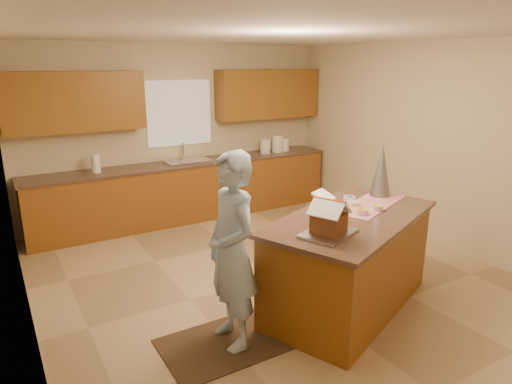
% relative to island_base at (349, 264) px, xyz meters
% --- Properties ---
extents(floor, '(5.50, 5.50, 0.00)m').
position_rel_island_base_xyz_m(floor, '(-0.31, 0.93, -0.47)').
color(floor, tan).
rests_on(floor, ground).
extents(ceiling, '(5.50, 5.50, 0.00)m').
position_rel_island_base_xyz_m(ceiling, '(-0.31, 0.93, 2.23)').
color(ceiling, silver).
rests_on(ceiling, floor).
extents(wall_back, '(5.50, 5.50, 0.00)m').
position_rel_island_base_xyz_m(wall_back, '(-0.31, 3.68, 0.88)').
color(wall_back, beige).
rests_on(wall_back, floor).
extents(wall_left, '(5.50, 5.50, 0.00)m').
position_rel_island_base_xyz_m(wall_left, '(-2.81, 0.93, 0.88)').
color(wall_left, beige).
rests_on(wall_left, floor).
extents(wall_right, '(5.50, 5.50, 0.00)m').
position_rel_island_base_xyz_m(wall_right, '(2.19, 0.93, 0.88)').
color(wall_right, beige).
rests_on(wall_right, floor).
extents(stone_accent, '(0.00, 2.50, 2.50)m').
position_rel_island_base_xyz_m(stone_accent, '(-2.79, 0.13, 0.78)').
color(stone_accent, gray).
rests_on(stone_accent, wall_left).
extents(window_curtain, '(1.05, 0.03, 1.00)m').
position_rel_island_base_xyz_m(window_curtain, '(-0.31, 3.65, 1.18)').
color(window_curtain, white).
rests_on(window_curtain, wall_back).
extents(back_counter_base, '(4.80, 0.60, 0.88)m').
position_rel_island_base_xyz_m(back_counter_base, '(-0.31, 3.38, -0.03)').
color(back_counter_base, brown).
rests_on(back_counter_base, floor).
extents(back_counter_top, '(4.85, 0.63, 0.04)m').
position_rel_island_base_xyz_m(back_counter_top, '(-0.31, 3.38, 0.43)').
color(back_counter_top, brown).
rests_on(back_counter_top, back_counter_base).
extents(upper_cabinet_left, '(1.85, 0.35, 0.80)m').
position_rel_island_base_xyz_m(upper_cabinet_left, '(-1.86, 3.50, 1.43)').
color(upper_cabinet_left, '#925E1F').
rests_on(upper_cabinet_left, wall_back).
extents(upper_cabinet_right, '(1.85, 0.35, 0.80)m').
position_rel_island_base_xyz_m(upper_cabinet_right, '(1.24, 3.50, 1.43)').
color(upper_cabinet_right, '#925E1F').
rests_on(upper_cabinet_right, wall_back).
extents(sink, '(0.70, 0.45, 0.12)m').
position_rel_island_base_xyz_m(sink, '(-0.31, 3.38, 0.42)').
color(sink, silver).
rests_on(sink, back_counter_top).
extents(faucet, '(0.03, 0.03, 0.28)m').
position_rel_island_base_xyz_m(faucet, '(-0.31, 3.56, 0.59)').
color(faucet, silver).
rests_on(faucet, back_counter_top).
extents(island_base, '(2.12, 1.61, 0.93)m').
position_rel_island_base_xyz_m(island_base, '(0.00, 0.00, 0.00)').
color(island_base, brown).
rests_on(island_base, floor).
extents(island_top, '(2.23, 1.72, 0.04)m').
position_rel_island_base_xyz_m(island_top, '(0.00, -0.00, 0.49)').
color(island_top, brown).
rests_on(island_top, island_base).
extents(table_runner, '(1.12, 0.76, 0.01)m').
position_rel_island_base_xyz_m(table_runner, '(0.44, 0.18, 0.51)').
color(table_runner, red).
rests_on(table_runner, island_top).
extents(baking_tray, '(0.59, 0.52, 0.03)m').
position_rel_island_base_xyz_m(baking_tray, '(-0.52, -0.27, 0.52)').
color(baking_tray, silver).
rests_on(baking_tray, island_top).
extents(cookbook, '(0.28, 0.26, 0.10)m').
position_rel_island_base_xyz_m(cookbook, '(-0.01, 0.43, 0.60)').
color(cookbook, white).
rests_on(cookbook, island_top).
extents(tinsel_tree, '(0.30, 0.30, 0.58)m').
position_rel_island_base_xyz_m(tinsel_tree, '(0.74, 0.36, 0.80)').
color(tinsel_tree, silver).
rests_on(tinsel_tree, island_top).
extents(rug, '(1.17, 0.76, 0.01)m').
position_rel_island_base_xyz_m(rug, '(-1.35, 0.04, -0.46)').
color(rug, black).
rests_on(rug, floor).
extents(boy, '(0.44, 0.64, 1.73)m').
position_rel_island_base_xyz_m(boy, '(-1.30, 0.04, 0.41)').
color(boy, '#9FBEE2').
rests_on(boy, rug).
extents(canister_a, '(0.18, 0.18, 0.24)m').
position_rel_island_base_xyz_m(canister_a, '(1.11, 3.38, 0.58)').
color(canister_a, white).
rests_on(canister_a, back_counter_top).
extents(canister_b, '(0.20, 0.20, 0.29)m').
position_rel_island_base_xyz_m(canister_b, '(1.36, 3.38, 0.60)').
color(canister_b, white).
rests_on(canister_b, back_counter_top).
extents(canister_c, '(0.15, 0.15, 0.22)m').
position_rel_island_base_xyz_m(canister_c, '(1.51, 3.38, 0.56)').
color(canister_c, white).
rests_on(canister_c, back_counter_top).
extents(paper_towel, '(0.12, 0.12, 0.26)m').
position_rel_island_base_xyz_m(paper_towel, '(-1.69, 3.38, 0.59)').
color(paper_towel, white).
rests_on(paper_towel, back_counter_top).
extents(gingerbread_house, '(0.38, 0.38, 0.30)m').
position_rel_island_base_xyz_m(gingerbread_house, '(-0.52, -0.27, 0.65)').
color(gingerbread_house, maroon).
rests_on(gingerbread_house, baking_tray).
extents(candy_bowls, '(0.63, 0.51, 0.06)m').
position_rel_island_base_xyz_m(candy_bowls, '(0.12, 0.17, 0.54)').
color(candy_bowls, gold).
rests_on(candy_bowls, island_top).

